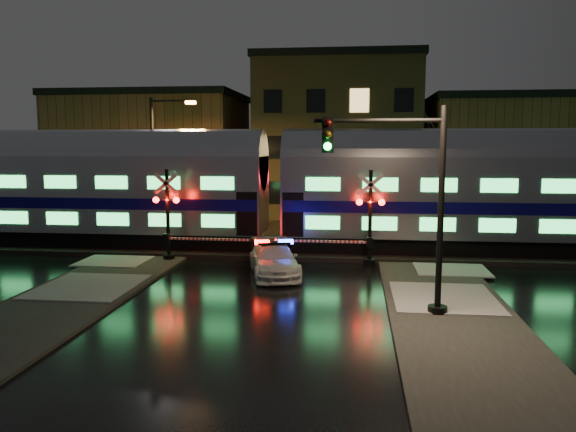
% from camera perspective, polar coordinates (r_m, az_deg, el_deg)
% --- Properties ---
extents(ground, '(120.00, 120.00, 0.00)m').
position_cam_1_polar(ground, '(23.34, -1.69, -6.13)').
color(ground, black).
rests_on(ground, ground).
extents(ballast, '(90.00, 4.20, 0.24)m').
position_cam_1_polar(ballast, '(28.16, -0.19, -3.55)').
color(ballast, black).
rests_on(ballast, ground).
extents(sidewalk_left, '(4.00, 20.00, 0.12)m').
position_cam_1_polar(sidewalk_left, '(19.92, -23.51, -8.92)').
color(sidewalk_left, '#2D2D2D').
rests_on(sidewalk_left, ground).
extents(sidewalk_right, '(4.00, 20.00, 0.12)m').
position_cam_1_polar(sidewalk_right, '(17.58, 17.03, -10.77)').
color(sidewalk_right, '#2D2D2D').
rests_on(sidewalk_right, ground).
extents(building_left, '(14.00, 10.00, 9.00)m').
position_cam_1_polar(building_left, '(47.38, -13.48, 5.99)').
color(building_left, brown).
rests_on(building_left, ground).
extents(building_mid, '(12.00, 11.00, 11.50)m').
position_cam_1_polar(building_mid, '(44.98, 5.11, 7.69)').
color(building_mid, brown).
rests_on(building_mid, ground).
extents(building_right, '(12.00, 10.00, 8.50)m').
position_cam_1_polar(building_right, '(45.96, 21.56, 5.33)').
color(building_right, brown).
rests_on(building_right, ground).
extents(train, '(51.00, 3.12, 5.92)m').
position_cam_1_polar(train, '(27.81, -1.42, 3.10)').
color(train, black).
rests_on(train, ballast).
extents(police_car, '(2.92, 4.86, 1.47)m').
position_cam_1_polar(police_car, '(23.40, -1.44, -4.42)').
color(police_car, silver).
rests_on(police_car, ground).
extents(crossing_signal_right, '(6.07, 0.67, 4.30)m').
position_cam_1_polar(crossing_signal_right, '(25.03, 7.53, -1.12)').
color(crossing_signal_right, black).
rests_on(crossing_signal_right, ground).
extents(crossing_signal_left, '(6.05, 0.67, 4.28)m').
position_cam_1_polar(crossing_signal_left, '(26.34, -11.43, -0.80)').
color(crossing_signal_left, black).
rests_on(crossing_signal_left, ground).
extents(traffic_light, '(4.26, 0.74, 6.59)m').
position_cam_1_polar(traffic_light, '(17.84, 12.01, 0.97)').
color(traffic_light, black).
rests_on(traffic_light, ground).
extents(streetlight, '(2.70, 0.28, 8.08)m').
position_cam_1_polar(streetlight, '(33.45, -13.13, 5.80)').
color(streetlight, black).
rests_on(streetlight, ground).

